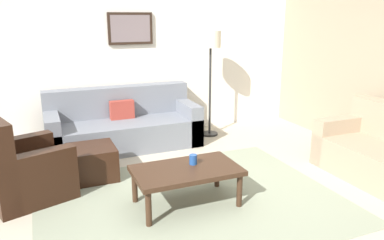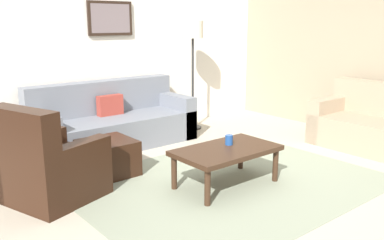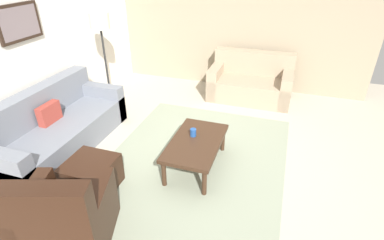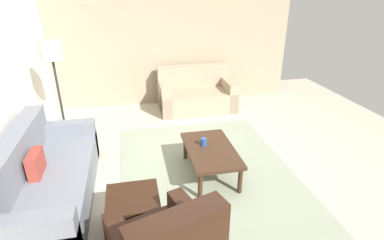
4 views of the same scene
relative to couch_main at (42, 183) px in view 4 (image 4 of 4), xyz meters
The scene contains 9 objects.
ground_plane 2.13m from the couch_main, 82.96° to the right, with size 8.00×8.00×0.00m, color #B2A893.
stone_feature_panel 4.03m from the couch_main, 32.75° to the right, with size 0.12×5.20×2.80m, color gray.
area_rug 2.13m from the couch_main, 82.96° to the right, with size 3.17×2.43×0.01m, color gray.
couch_main is the anchor object (origin of this frame).
couch_loveseat 3.68m from the couch_main, 42.58° to the right, with size 0.88×1.57×0.88m.
ottoman 1.23m from the couch_main, 120.49° to the right, with size 0.56×0.56×0.40m, color black.
coffee_table 2.14m from the couch_main, 84.87° to the right, with size 1.10×0.64×0.41m.
cup 2.09m from the couch_main, 81.73° to the right, with size 0.08×0.08×0.11m, color #1E478C.
lamp_standing 1.83m from the couch_main, ahead, with size 0.32×0.32×1.71m.
Camera 4 is at (-3.55, 0.96, 2.45)m, focal length 28.35 mm.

